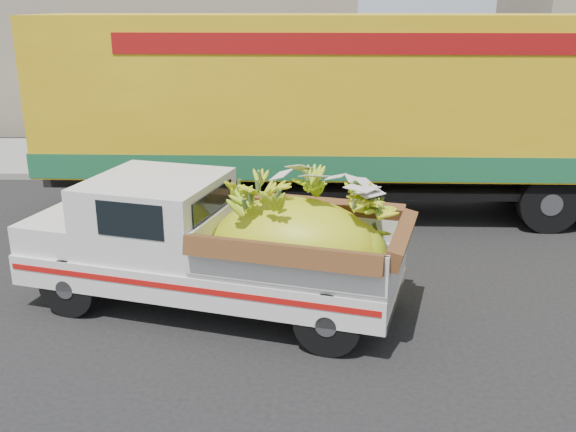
{
  "coord_description": "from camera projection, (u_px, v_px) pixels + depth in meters",
  "views": [
    {
      "loc": [
        -0.57,
        -7.69,
        3.97
      ],
      "look_at": [
        -0.77,
        0.6,
        1.23
      ],
      "focal_mm": 40.0,
      "sensor_mm": 36.0,
      "label": 1
    }
  ],
  "objects": [
    {
      "name": "semi_trailer",
      "position": [
        356.0,
        106.0,
        12.2
      ],
      "size": [
        12.01,
        2.65,
        3.8
      ],
      "rotation": [
        0.0,
        0.0,
        -0.01
      ],
      "color": "black",
      "rests_on": "ground"
    },
    {
      "name": "ground",
      "position": [
        344.0,
        318.0,
        8.53
      ],
      "size": [
        100.0,
        100.0,
        0.0
      ],
      "primitive_type": "plane",
      "color": "black",
      "rests_on": "ground"
    },
    {
      "name": "pickup_truck",
      "position": [
        238.0,
        245.0,
        8.48
      ],
      "size": [
        5.33,
        3.09,
        1.76
      ],
      "rotation": [
        0.0,
        0.0,
        -0.27
      ],
      "color": "black",
      "rests_on": "ground"
    },
    {
      "name": "sidewalk",
      "position": [
        324.0,
        157.0,
        17.18
      ],
      "size": [
        60.0,
        4.0,
        0.14
      ],
      "primitive_type": "cube",
      "color": "gray",
      "rests_on": "ground"
    },
    {
      "name": "curb",
      "position": [
        327.0,
        177.0,
        15.18
      ],
      "size": [
        60.0,
        0.25,
        0.15
      ],
      "primitive_type": "cube",
      "color": "gray",
      "rests_on": "ground"
    },
    {
      "name": "building_left",
      "position": [
        90.0,
        49.0,
        22.2
      ],
      "size": [
        18.0,
        6.0,
        5.0
      ],
      "primitive_type": "cube",
      "color": "gray",
      "rests_on": "ground"
    }
  ]
}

